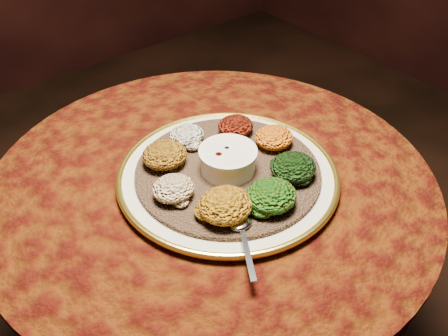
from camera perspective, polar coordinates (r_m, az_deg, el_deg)
table at (r=1.20m, az=-1.27°, el=-7.68°), size 0.96×0.96×0.73m
platter at (r=1.06m, az=0.44°, el=-0.86°), size 0.47×0.47×0.02m
injera at (r=1.05m, az=0.44°, el=-0.41°), size 0.48×0.48×0.01m
stew_bowl at (r=1.03m, az=0.45°, el=1.07°), size 0.12×0.12×0.05m
spoon at (r=0.91m, az=2.03°, el=-6.83°), size 0.10×0.13×0.01m
portion_ayib at (r=1.12m, az=-4.30°, el=3.77°), size 0.08×0.07×0.04m
portion_kitfo at (r=1.14m, az=1.33°, el=4.82°), size 0.08×0.08×0.04m
portion_tikil at (r=1.11m, az=5.74°, el=3.50°), size 0.09×0.08×0.04m
portion_gomen at (r=1.03m, az=7.93°, el=0.09°), size 0.10×0.09×0.05m
portion_mixveg at (r=0.95m, az=5.42°, el=-3.16°), size 0.10×0.09×0.05m
portion_kik at (r=0.93m, az=0.17°, el=-4.27°), size 0.10×0.10×0.05m
portion_timatim at (r=0.98m, az=-5.80°, el=-2.35°), size 0.08×0.08×0.04m
portion_shiro at (r=1.06m, az=-6.81°, el=1.51°), size 0.10×0.09×0.05m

